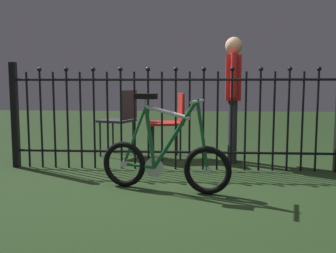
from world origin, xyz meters
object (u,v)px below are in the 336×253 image
(chair_charcoal, at_px, (122,116))
(person_visitor, at_px, (233,89))
(bicycle, at_px, (164,159))
(chair_red, at_px, (172,118))

(chair_charcoal, relative_size, person_visitor, 0.58)
(bicycle, relative_size, chair_red, 1.42)
(chair_charcoal, bearing_deg, person_visitor, -11.81)
(bicycle, distance_m, person_visitor, 1.64)
(person_visitor, bearing_deg, bicycle, -119.30)
(bicycle, relative_size, person_visitor, 0.79)
(person_visitor, bearing_deg, chair_charcoal, 168.19)
(chair_red, bearing_deg, person_visitor, -16.12)
(chair_red, xyz_separation_m, person_visitor, (0.76, -0.22, 0.38))
(chair_charcoal, bearing_deg, bicycle, -67.04)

